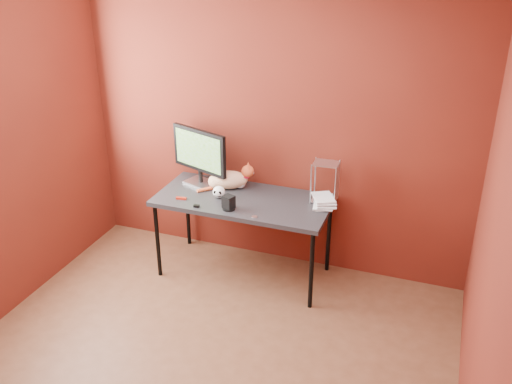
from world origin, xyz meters
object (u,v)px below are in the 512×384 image
(skull_mug, at_px, (219,192))
(book_stack, at_px, (318,156))
(cat, at_px, (229,180))
(desk, at_px, (243,204))
(monitor, at_px, (200,154))
(speaker, at_px, (229,203))

(skull_mug, distance_m, book_stack, 0.92)
(cat, bearing_deg, desk, -58.98)
(cat, relative_size, book_stack, 0.51)
(desk, xyz_separation_m, monitor, (-0.47, 0.15, 0.34))
(skull_mug, relative_size, book_stack, 0.12)
(cat, xyz_separation_m, skull_mug, (-0.01, -0.21, -0.03))
(speaker, bearing_deg, skull_mug, 152.82)
(desk, distance_m, speaker, 0.26)
(monitor, relative_size, cat, 1.29)
(desk, bearing_deg, monitor, 162.59)
(cat, xyz_separation_m, book_stack, (0.81, -0.07, 0.36))
(monitor, xyz_separation_m, speaker, (0.43, -0.38, -0.23))
(desk, bearing_deg, skull_mug, -164.54)
(book_stack, bearing_deg, speaker, -154.13)
(monitor, distance_m, speaker, 0.62)
(monitor, distance_m, cat, 0.34)
(desk, bearing_deg, cat, 142.04)
(skull_mug, bearing_deg, desk, 7.57)
(book_stack, bearing_deg, monitor, 176.66)
(desk, xyz_separation_m, book_stack, (0.61, 0.08, 0.49))
(desk, distance_m, skull_mug, 0.24)
(skull_mug, xyz_separation_m, speaker, (0.16, -0.18, 0.00))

